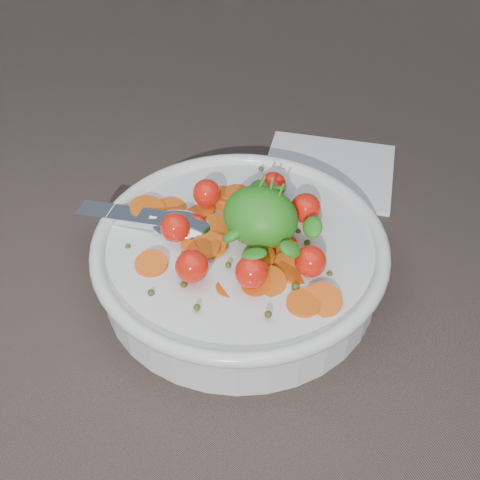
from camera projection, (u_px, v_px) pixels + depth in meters
The scene contains 3 objects.
ground at pixel (221, 292), 0.66m from camera, with size 6.00×6.00×0.00m, color brown.
bowl at pixel (240, 256), 0.65m from camera, with size 0.34×0.31×0.13m.
napkin at pixel (328, 171), 0.82m from camera, with size 0.17×0.15×0.01m, color white.
Camera 1 is at (0.27, -0.35, 0.49)m, focal length 45.00 mm.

